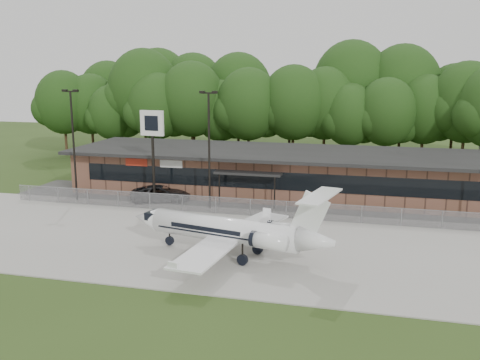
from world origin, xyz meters
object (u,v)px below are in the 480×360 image
(suv, at_px, (161,194))
(terminal, at_px, (281,172))
(pole_sign, at_px, (152,133))
(business_jet, at_px, (232,232))

(suv, bearing_deg, terminal, -75.28)
(terminal, bearing_deg, pole_sign, -145.31)
(suv, height_order, pole_sign, pole_sign)
(terminal, bearing_deg, suv, -149.03)
(business_jet, xyz_separation_m, pole_sign, (-10.42, 11.65, 4.72))
(business_jet, bearing_deg, suv, 141.08)
(pole_sign, bearing_deg, terminal, 40.01)
(business_jet, distance_m, suv, 16.35)
(terminal, height_order, pole_sign, pole_sign)
(terminal, distance_m, pole_sign, 13.27)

